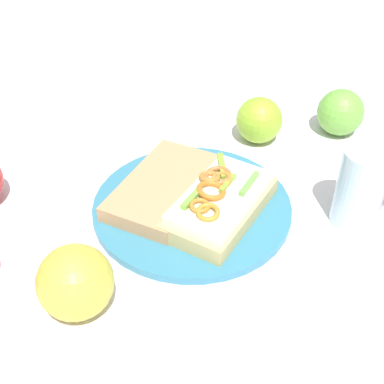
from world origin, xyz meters
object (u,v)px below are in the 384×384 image
apple_4 (340,112)px  apple_5 (75,282)px  plate (192,207)px  sandwich (220,203)px  bread_slice_side (165,187)px  apple_2 (259,120)px  drinking_glass (361,188)px

apple_4 → apple_5: apple_5 is taller
plate → sandwich: bearing=-47.7°
bread_slice_side → apple_5: size_ratio=2.14×
apple_2 → drinking_glass: bearing=-78.0°
plate → drinking_glass: size_ratio=2.45×
sandwich → apple_2: (0.12, 0.16, 0.01)m
apple_2 → apple_4: 0.14m
bread_slice_side → apple_5: bearing=1.0°
plate → apple_2: (0.15, 0.13, 0.03)m
drinking_glass → apple_4: bearing=66.1°
drinking_glass → apple_2: bearing=102.0°
bread_slice_side → apple_5: (-0.14, -0.15, 0.02)m
drinking_glass → sandwich: bearing=163.1°
apple_2 → drinking_glass: (0.05, -0.22, 0.02)m
plate → bread_slice_side: bread_slice_side is taller
sandwich → bread_slice_side: (-0.06, 0.06, -0.01)m
apple_4 → bread_slice_side: bearing=-165.0°
plate → drinking_glass: bearing=-22.6°
plate → apple_5: (-0.17, -0.12, 0.04)m
bread_slice_side → sandwich: bearing=85.4°
plate → drinking_glass: drinking_glass is taller
sandwich → drinking_glass: bearing=121.0°
plate → drinking_glass: 0.22m
sandwich → drinking_glass: drinking_glass is taller
apple_4 → drinking_glass: size_ratio=0.69×
sandwich → bread_slice_side: 0.09m
sandwich → bread_slice_side: bearing=-89.9°
sandwich → apple_2: bearing=-169.1°
sandwich → drinking_glass: size_ratio=1.67×
bread_slice_side → drinking_glass: size_ratio=1.63×
apple_4 → plate: bearing=-157.9°
plate → apple_5: size_ratio=3.22×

